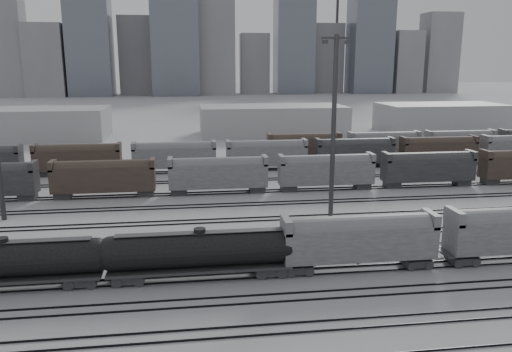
{
  "coord_description": "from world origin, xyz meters",
  "views": [
    {
      "loc": [
        -13.21,
        -42.52,
        19.62
      ],
      "look_at": [
        -4.03,
        25.6,
        4.0
      ],
      "focal_mm": 35.0,
      "sensor_mm": 36.0,
      "label": 1
    }
  ],
  "objects": [
    {
      "name": "ground",
      "position": [
        0.0,
        0.0,
        0.0
      ],
      "size": [
        900.0,
        900.0,
        0.0
      ],
      "primitive_type": "plane",
      "color": "silver",
      "rests_on": "ground"
    },
    {
      "name": "tracks",
      "position": [
        0.0,
        17.5,
        0.08
      ],
      "size": [
        220.0,
        71.5,
        0.16
      ],
      "color": "black",
      "rests_on": "ground"
    },
    {
      "name": "tank_car_a",
      "position": [
        -29.62,
        1.0,
        2.66
      ],
      "size": [
        18.6,
        3.1,
        4.6
      ],
      "color": "#252527",
      "rests_on": "ground"
    },
    {
      "name": "tank_car_b",
      "position": [
        -12.53,
        1.0,
        2.7
      ],
      "size": [
        18.91,
        3.15,
        4.67
      ],
      "color": "#252527",
      "rests_on": "ground"
    },
    {
      "name": "hopper_car_a",
      "position": [
        2.64,
        1.0,
        3.31
      ],
      "size": [
        14.96,
        2.97,
        5.35
      ],
      "color": "#252527",
      "rests_on": "ground"
    },
    {
      "name": "light_mast_c",
      "position": [
        4.37,
        16.6,
        12.17
      ],
      "size": [
        3.67,
        0.59,
        22.94
      ],
      "color": "#343436",
      "rests_on": "ground"
    },
    {
      "name": "bg_string_near",
      "position": [
        8.0,
        32.0,
        2.8
      ],
      "size": [
        151.0,
        3.0,
        5.6
      ],
      "color": "gray",
      "rests_on": "ground"
    },
    {
      "name": "bg_string_mid",
      "position": [
        18.0,
        48.0,
        2.8
      ],
      "size": [
        151.0,
        3.0,
        5.6
      ],
      "color": "#252527",
      "rests_on": "ground"
    },
    {
      "name": "bg_string_far",
      "position": [
        35.5,
        56.0,
        2.8
      ],
      "size": [
        66.0,
        3.0,
        5.6
      ],
      "color": "#45362C",
      "rests_on": "ground"
    },
    {
      "name": "warehouse_left",
      "position": [
        -60.0,
        95.0,
        4.0
      ],
      "size": [
        50.0,
        18.0,
        8.0
      ],
      "primitive_type": "cube",
      "color": "#9A9A9C",
      "rests_on": "ground"
    },
    {
      "name": "warehouse_mid",
      "position": [
        10.0,
        95.0,
        4.0
      ],
      "size": [
        40.0,
        18.0,
        8.0
      ],
      "primitive_type": "cube",
      "color": "#9A9A9C",
      "rests_on": "ground"
    },
    {
      "name": "warehouse_right",
      "position": [
        60.0,
        95.0,
        4.0
      ],
      "size": [
        35.0,
        18.0,
        8.0
      ],
      "primitive_type": "cube",
      "color": "#9A9A9C",
      "rests_on": "ground"
    },
    {
      "name": "skyline",
      "position": [
        10.84,
        280.0,
        34.73
      ],
      "size": [
        316.0,
        22.4,
        95.0
      ],
      "color": "gray",
      "rests_on": "ground"
    },
    {
      "name": "crane_left",
      "position": [
        -28.74,
        305.0,
        57.39
      ],
      "size": [
        42.0,
        1.8,
        100.0
      ],
      "color": "#343436",
      "rests_on": "ground"
    },
    {
      "name": "crane_right",
      "position": [
        91.26,
        305.0,
        57.39
      ],
      "size": [
        42.0,
        1.8,
        100.0
      ],
      "color": "#343436",
      "rests_on": "ground"
    }
  ]
}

